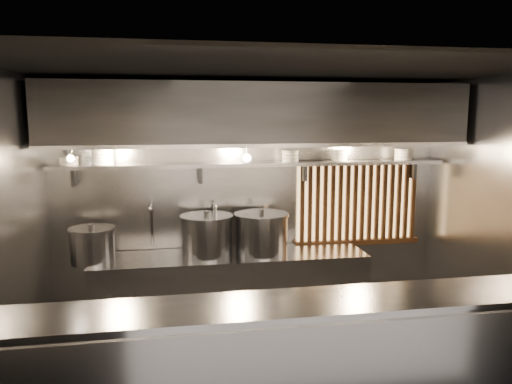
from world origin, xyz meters
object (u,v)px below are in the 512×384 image
object	(u,v)px
pendant_bulb	(247,158)
stock_pot_right	(261,233)
stock_pot_left	(92,245)
heat_lamp	(68,152)
stock_pot_mid	(207,235)

from	to	relation	value
pendant_bulb	stock_pot_right	world-z (taller)	pendant_bulb
stock_pot_left	stock_pot_right	world-z (taller)	stock_pot_right
heat_lamp	pendant_bulb	size ratio (longest dim) A/B	1.87
pendant_bulb	stock_pot_left	xyz separation A→B (m)	(-1.65, -0.11, -0.88)
heat_lamp	stock_pot_left	xyz separation A→B (m)	(0.15, 0.24, -0.98)
stock_pot_mid	stock_pot_right	xyz separation A→B (m)	(0.60, -0.01, 0.00)
stock_pot_left	stock_pot_mid	world-z (taller)	stock_pot_mid
heat_lamp	pendant_bulb	xyz separation A→B (m)	(1.80, 0.35, -0.11)
pendant_bulb	heat_lamp	bearing A→B (deg)	-169.00
heat_lamp	stock_pot_left	size ratio (longest dim) A/B	0.64
pendant_bulb	stock_pot_mid	xyz separation A→B (m)	(-0.46, -0.08, -0.83)
stock_pot_left	heat_lamp	bearing A→B (deg)	-121.96
stock_pot_left	stock_pot_mid	bearing A→B (deg)	1.72
heat_lamp	pendant_bulb	world-z (taller)	heat_lamp
heat_lamp	stock_pot_right	distance (m)	2.17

